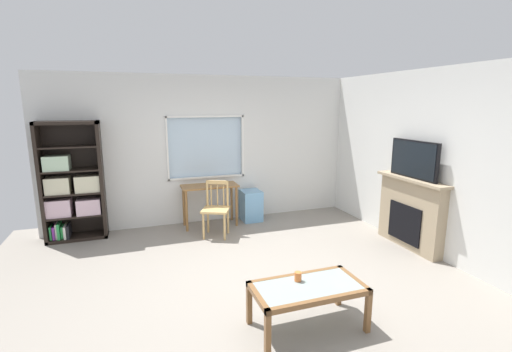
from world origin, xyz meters
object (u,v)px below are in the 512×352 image
object	(u,v)px
wooden_chair	(216,208)
sippy_cup	(298,276)
coffee_table	(308,292)
bookshelf	(72,187)
desk_under_window	(210,192)
fireplace	(410,213)
tv	(414,159)
plastic_drawer_unit	(251,205)

from	to	relation	value
wooden_chair	sippy_cup	bearing A→B (deg)	-85.42
coffee_table	wooden_chair	bearing A→B (deg)	95.45
bookshelf	wooden_chair	size ratio (longest dim) A/B	2.09
desk_under_window	fireplace	world-z (taller)	fireplace
bookshelf	sippy_cup	bearing A→B (deg)	-53.69
fireplace	coffee_table	distance (m)	2.71
bookshelf	coffee_table	world-z (taller)	bookshelf
desk_under_window	fireplace	distance (m)	3.27
tv	coffee_table	world-z (taller)	tv
fireplace	coffee_table	bearing A→B (deg)	-151.32
plastic_drawer_unit	tv	bearing A→B (deg)	-47.37
desk_under_window	tv	xyz separation A→B (m)	(2.61, -1.94, 0.73)
desk_under_window	tv	world-z (taller)	tv
desk_under_window	fireplace	size ratio (longest dim) A/B	0.78
sippy_cup	tv	bearing A→B (deg)	26.19
plastic_drawer_unit	sippy_cup	world-z (taller)	plastic_drawer_unit
coffee_table	fireplace	bearing A→B (deg)	28.68
plastic_drawer_unit	tv	world-z (taller)	tv
bookshelf	fireplace	xyz separation A→B (m)	(4.81, -2.05, -0.32)
wooden_chair	bookshelf	bearing A→B (deg)	163.84
bookshelf	wooden_chair	bearing A→B (deg)	-16.16
desk_under_window	tv	bearing A→B (deg)	-36.61
desk_under_window	plastic_drawer_unit	bearing A→B (deg)	3.67
plastic_drawer_unit	tv	xyz separation A→B (m)	(1.83, -1.99, 1.06)
tv	sippy_cup	size ratio (longest dim) A/B	9.80
plastic_drawer_unit	desk_under_window	bearing A→B (deg)	-176.33
wooden_chair	fireplace	bearing A→B (deg)	-28.33
wooden_chair	desk_under_window	bearing A→B (deg)	88.99
tv	plastic_drawer_unit	bearing A→B (deg)	132.63
fireplace	plastic_drawer_unit	bearing A→B (deg)	132.91
bookshelf	desk_under_window	xyz separation A→B (m)	(2.18, -0.11, -0.24)
bookshelf	tv	xyz separation A→B (m)	(4.79, -2.05, 0.49)
wooden_chair	sippy_cup	distance (m)	2.62
tv	sippy_cup	world-z (taller)	tv
plastic_drawer_unit	sippy_cup	bearing A→B (deg)	-100.34
desk_under_window	coffee_table	distance (m)	3.26
desk_under_window	fireplace	xyz separation A→B (m)	(2.63, -1.94, -0.07)
tv	coffee_table	bearing A→B (deg)	-151.14
tv	desk_under_window	bearing A→B (deg)	143.39
bookshelf	plastic_drawer_unit	bearing A→B (deg)	-1.19
wooden_chair	coffee_table	xyz separation A→B (m)	(0.26, -2.72, -0.09)
plastic_drawer_unit	coffee_table	distance (m)	3.33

